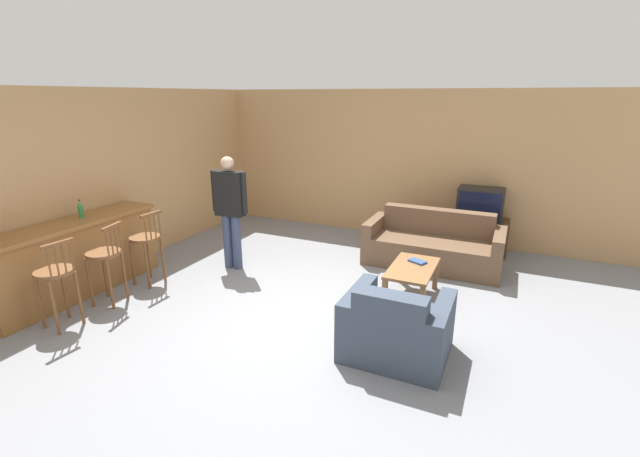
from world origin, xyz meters
TOP-DOWN VIEW (x-y plane):
  - ground_plane at (0.00, 0.00)m, footprint 24.00×24.00m
  - wall_back at (0.00, 3.65)m, footprint 9.40×0.08m
  - wall_left at (-3.27, 1.33)m, footprint 0.08×8.65m
  - bar_counter at (-2.93, -0.54)m, footprint 0.55×2.27m
  - bar_chair_near at (-2.34, -1.19)m, footprint 0.43×0.43m
  - bar_chair_mid at (-2.34, -0.56)m, footprint 0.48×0.48m
  - bar_chair_far at (-2.34, 0.08)m, footprint 0.41×0.41m
  - couch_far at (1.06, 2.42)m, footprint 2.00×0.88m
  - armchair_near at (1.19, -0.18)m, footprint 1.00×0.83m
  - coffee_table at (1.04, 1.13)m, footprint 0.53×0.94m
  - tv_unit at (1.61, 3.32)m, footprint 0.96×0.52m
  - tv at (1.61, 3.32)m, footprint 0.71×0.44m
  - bottle at (-2.97, -0.33)m, footprint 0.06×0.06m
  - book_on_table at (1.06, 1.31)m, footprint 0.25×0.21m
  - person_by_window at (-1.63, 1.03)m, footprint 0.56×0.22m

SIDE VIEW (x-z plane):
  - ground_plane at x=0.00m, z-range 0.00..0.00m
  - tv_unit at x=1.61m, z-range 0.00..0.56m
  - couch_far at x=1.06m, z-range -0.11..0.70m
  - armchair_near at x=1.19m, z-range -0.10..0.69m
  - coffee_table at x=1.04m, z-range 0.15..0.58m
  - book_on_table at x=1.06m, z-range 0.43..0.46m
  - bar_counter at x=-2.93m, z-range 0.00..0.98m
  - bar_chair_near at x=-2.34m, z-range 0.06..1.09m
  - bar_chair_mid at x=-2.34m, z-range 0.06..1.09m
  - bar_chair_far at x=-2.34m, z-range 0.06..1.09m
  - tv at x=1.61m, z-range 0.56..1.07m
  - person_by_window at x=-1.63m, z-range 0.11..1.79m
  - bottle at x=-2.97m, z-range 0.97..1.20m
  - wall_back at x=0.00m, z-range 0.00..2.60m
  - wall_left at x=-3.27m, z-range 0.00..2.60m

